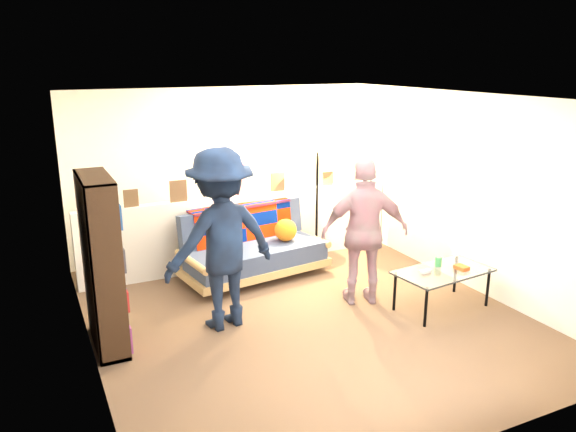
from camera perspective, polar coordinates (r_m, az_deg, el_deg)
The scene contains 10 objects.
ground at distance 6.43m, azimuth 1.56°, elevation -9.93°, with size 5.00×5.00×0.00m, color brown.
room_shell at distance 6.31m, azimuth -0.28°, elevation 5.59°, with size 4.60×5.05×2.45m.
half_wall_ledge at distance 7.78m, azimuth -4.46°, elevation -1.36°, with size 4.45×0.15×1.00m, color silver.
ledge_decor at distance 7.52m, azimuth -6.12°, elevation 3.31°, with size 2.97×0.02×0.45m.
futon_sofa at distance 7.39m, azimuth -3.51°, elevation -3.31°, with size 1.98×1.13×0.81m.
bookshelf at distance 5.77m, azimuth -18.34°, elevation -5.13°, with size 0.29×0.87×1.73m.
coffee_table at distance 6.65m, azimuth 15.50°, elevation -5.58°, with size 1.16×0.72×0.57m.
floor_lamp at distance 7.79m, azimuth 2.99°, elevation 3.63°, with size 0.34×0.30×1.62m.
person_left at distance 5.89m, azimuth -6.83°, elevation -2.40°, with size 1.24×0.72×1.93m, color black.
person_right at distance 6.49m, azimuth 7.81°, elevation -1.65°, with size 1.01×0.42×1.72m, color pink.
Camera 1 is at (-2.66, -5.15, 2.79)m, focal length 35.00 mm.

